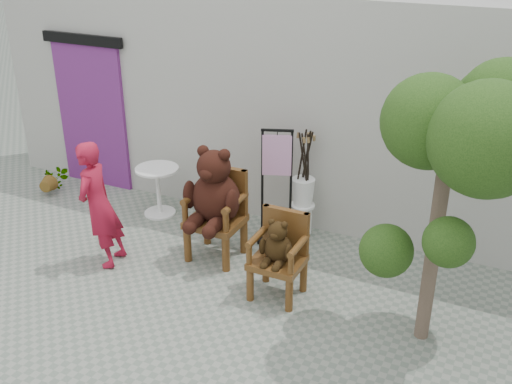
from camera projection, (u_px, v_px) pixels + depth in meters
ground_plane at (172, 324)px, 6.23m from camera, size 60.00×60.00×0.00m
back_wall at (290, 106)px, 8.13m from camera, size 9.00×1.00×3.00m
doorway at (92, 112)px, 9.02m from camera, size 1.40×0.11×2.33m
chair_big at (215, 197)px, 7.13m from camera, size 0.71×0.76×1.44m
chair_small at (279, 249)px, 6.49m from camera, size 0.56×0.51×0.97m
person at (99, 205)px, 7.03m from camera, size 0.46×0.62×1.53m
cafe_table at (158, 185)px, 8.33m from camera, size 0.60×0.60×0.70m
display_stand at (276, 199)px, 7.61m from camera, size 0.54×0.48×1.51m
stool_bucket at (303, 191)px, 7.68m from camera, size 0.32×0.32×1.45m
tree at (469, 136)px, 5.11m from camera, size 1.48×1.73×2.83m
potted_plant at (53, 179)px, 9.08m from camera, size 0.46×0.42×0.43m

